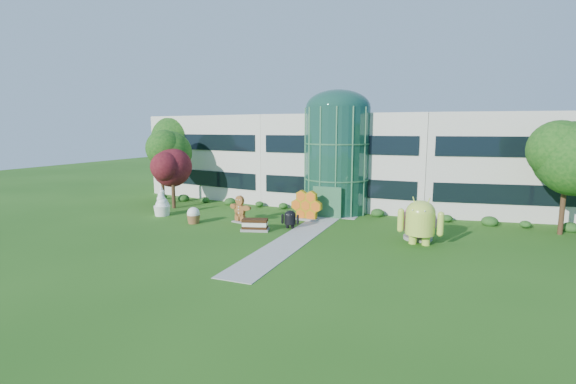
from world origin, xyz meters
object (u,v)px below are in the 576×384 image
at_px(android_green, 420,219).
at_px(donut, 419,221).
at_px(android_black, 290,218).
at_px(gingerbread, 240,209).

bearing_deg(android_green, donut, 103.06).
height_order(android_green, android_black, android_green).
height_order(android_black, donut, donut).
relative_size(android_black, gingerbread, 0.68).
bearing_deg(donut, gingerbread, 170.08).
relative_size(donut, gingerbread, 1.05).
distance_m(android_green, gingerbread, 14.82).
xyz_separation_m(android_black, donut, (9.77, 0.41, 0.47)).
xyz_separation_m(donut, gingerbread, (-14.53, -0.00, -0.16)).
bearing_deg(donut, android_black, 172.48).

